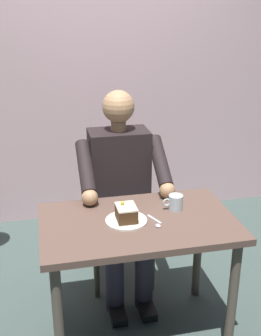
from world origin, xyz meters
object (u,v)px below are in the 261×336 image
Objects in this scene: chair at (117,205)px; dining_table at (138,237)px; cake_slice at (126,213)px; coffee_cup at (175,202)px; seated_person at (122,193)px; dessert_spoon at (156,223)px.

dining_table is at bearing 90.00° from chair.
cake_slice reaches higher than dining_table.
chair is 8.17× the size of coffee_cup.
seated_person is 0.45m from cake_slice.
cake_slice is (0.06, 0.44, 0.09)m from seated_person.
seated_person is 11.48× the size of coffee_cup.
chair is 0.63m from coffee_cup.
dining_table is 0.78× the size of seated_person.
coffee_cup reaches higher than dessert_spoon.
cake_slice is at bearing 81.79° from seated_person.
dining_table is 0.28m from coffee_cup.
seated_person reaches higher than dessert_spoon.
chair is 0.66m from cake_slice.
chair is at bearing -83.08° from dessert_spoon.
cake_slice is 0.16m from dessert_spoon.
seated_person reaches higher than dining_table.
dessert_spoon is (-0.08, 0.05, 0.11)m from dining_table.
seated_person is 0.50m from dessert_spoon.
dining_table is 7.10× the size of dessert_spoon.
chair reaches higher than coffee_cup.
seated_person reaches higher than chair.
seated_person is at bearing -58.29° from coffee_cup.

